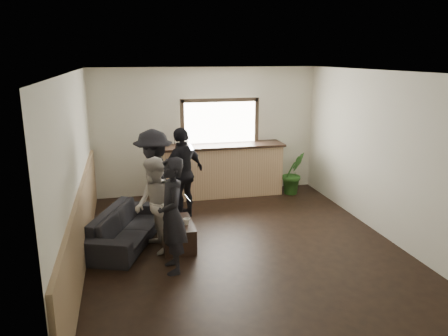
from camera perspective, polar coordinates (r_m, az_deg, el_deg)
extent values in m
cube|color=black|center=(7.34, 2.23, -9.95)|extent=(5.00, 6.00, 0.01)
cube|color=silver|center=(6.69, 2.46, 12.47)|extent=(5.00, 6.00, 0.01)
cube|color=beige|center=(9.75, -2.34, 4.81)|extent=(5.00, 0.01, 2.80)
cube|color=beige|center=(4.20, 13.32, -8.77)|extent=(5.00, 0.01, 2.80)
cube|color=beige|center=(6.68, -18.81, -0.45)|extent=(0.01, 6.00, 2.80)
cube|color=beige|center=(7.90, 20.11, 1.66)|extent=(0.01, 6.00, 2.80)
cube|color=#9C7D58|center=(6.94, -17.99, -7.24)|extent=(0.06, 5.90, 1.10)
cube|color=tan|center=(9.68, -0.19, -0.40)|extent=(2.60, 0.60, 1.10)
cube|color=black|center=(9.55, -0.19, 2.94)|extent=(2.70, 0.68, 0.05)
cube|color=white|center=(9.73, -0.56, 6.00)|extent=(1.60, 0.06, 0.90)
cube|color=#3F3326|center=(9.65, -0.53, 8.86)|extent=(1.72, 0.08, 0.08)
cube|color=#3F3326|center=(9.56, -5.47, 5.78)|extent=(0.08, 0.08, 1.06)
cube|color=#3F3326|center=(9.92, 4.25, 6.12)|extent=(0.08, 0.08, 1.06)
imported|color=black|center=(7.46, -12.58, -7.50)|extent=(1.41, 2.09, 0.57)
cube|color=black|center=(7.26, -6.12, -8.57)|extent=(0.51, 0.91, 0.40)
imported|color=silver|center=(7.36, -7.46, -6.20)|extent=(0.17, 0.17, 0.09)
imported|color=silver|center=(7.07, -4.95, -6.99)|extent=(0.12, 0.12, 0.10)
imported|color=#2D6623|center=(9.91, 9.05, -0.66)|extent=(0.61, 0.53, 0.96)
imported|color=black|center=(6.24, -6.80, -6.20)|extent=(0.45, 0.64, 1.68)
cube|color=black|center=(6.19, -4.87, -3.82)|extent=(0.10, 0.08, 0.12)
cube|color=white|center=(6.19, -4.86, -3.80)|extent=(0.08, 0.07, 0.11)
imported|color=beige|center=(6.92, -9.01, -4.87)|extent=(0.72, 0.84, 1.52)
cube|color=black|center=(6.88, -7.35, -2.13)|extent=(0.10, 0.09, 0.12)
cube|color=white|center=(6.87, -7.35, -2.11)|extent=(0.09, 0.08, 0.11)
imported|color=black|center=(7.77, -9.10, -1.62)|extent=(0.68, 1.18, 1.81)
cube|color=black|center=(7.75, -7.52, -0.50)|extent=(0.09, 0.07, 0.12)
cube|color=white|center=(7.74, -7.52, -0.48)|extent=(0.08, 0.06, 0.11)
imported|color=black|center=(8.28, -5.39, -0.69)|extent=(1.07, 0.97, 1.75)
cube|color=black|center=(8.01, -4.34, 2.73)|extent=(0.11, 0.12, 0.12)
cube|color=white|center=(8.00, -4.34, 2.75)|extent=(0.10, 0.10, 0.11)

